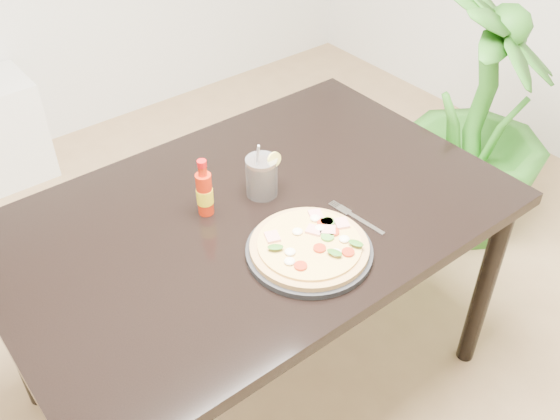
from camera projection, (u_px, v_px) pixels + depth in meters
dining_table at (254, 234)px, 1.77m from camera, size 1.40×0.90×0.75m
plate at (309, 251)px, 1.58m from camera, size 0.32×0.32×0.02m
pizza at (310, 245)px, 1.57m from camera, size 0.30×0.30×0.03m
hot_sauce_bottle at (205, 193)px, 1.67m from camera, size 0.05×0.05×0.17m
cola_cup at (262, 177)px, 1.75m from camera, size 0.10×0.09×0.18m
fork at (355, 217)px, 1.69m from camera, size 0.04×0.19×0.00m
houseplant at (480, 120)px, 2.51m from camera, size 0.84×0.84×1.06m
plant_pot at (460, 202)px, 2.78m from camera, size 0.28×0.28×0.22m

